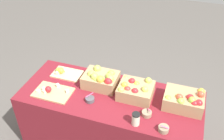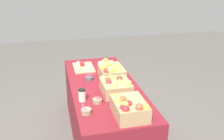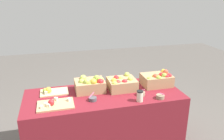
% 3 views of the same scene
% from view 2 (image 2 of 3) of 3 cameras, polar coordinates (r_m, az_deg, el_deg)
% --- Properties ---
extents(ground_plane, '(10.00, 10.00, 0.00)m').
position_cam_2_polar(ground_plane, '(3.43, -1.68, -14.43)').
color(ground_plane, '#56514C').
extents(table, '(1.90, 0.76, 0.74)m').
position_cam_2_polar(table, '(3.23, -1.75, -9.09)').
color(table, maroon).
rests_on(table, ground_plane).
extents(apple_crate_left, '(0.38, 0.28, 0.19)m').
position_cam_2_polar(apple_crate_left, '(2.41, 3.67, -8.08)').
color(apple_crate_left, tan).
rests_on(apple_crate_left, table).
extents(apple_crate_middle, '(0.35, 0.30, 0.18)m').
position_cam_2_polar(apple_crate_middle, '(2.83, 0.80, -3.48)').
color(apple_crate_middle, tan).
rests_on(apple_crate_middle, table).
extents(apple_crate_right, '(0.36, 0.28, 0.20)m').
position_cam_2_polar(apple_crate_right, '(3.18, -0.17, -0.39)').
color(apple_crate_right, tan).
rests_on(apple_crate_right, table).
extents(cutting_board_front, '(0.39, 0.26, 0.09)m').
position_cam_2_polar(cutting_board_front, '(3.57, -6.19, 0.69)').
color(cutting_board_front, tan).
rests_on(cutting_board_front, table).
extents(cutting_board_back, '(0.33, 0.22, 0.09)m').
position_cam_2_polar(cutting_board_back, '(3.64, -1.04, 1.35)').
color(cutting_board_back, '#D1B284').
rests_on(cutting_board_back, table).
extents(sample_bowl_near, '(0.10, 0.10, 0.08)m').
position_cam_2_polar(sample_bowl_near, '(2.66, -3.16, -6.62)').
color(sample_bowl_near, gray).
rests_on(sample_bowl_near, table).
extents(sample_bowl_mid, '(0.10, 0.10, 0.09)m').
position_cam_2_polar(sample_bowl_mid, '(2.48, -5.57, -8.83)').
color(sample_bowl_mid, gray).
rests_on(sample_bowl_mid, table).
extents(sample_bowl_far, '(0.09, 0.09, 0.09)m').
position_cam_2_polar(sample_bowl_far, '(3.18, -4.93, -1.79)').
color(sample_bowl_far, '#4C4C51').
rests_on(sample_bowl_far, table).
extents(coffee_cup, '(0.07, 0.07, 0.13)m').
position_cam_2_polar(coffee_cup, '(2.68, -6.45, -5.41)').
color(coffee_cup, beige).
rests_on(coffee_cup, table).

